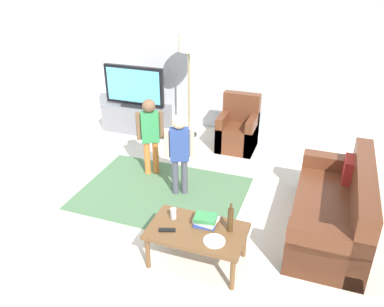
{
  "coord_description": "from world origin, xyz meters",
  "views": [
    {
      "loc": [
        1.51,
        -3.61,
        2.97
      ],
      "look_at": [
        0.0,
        0.6,
        0.65
      ],
      "focal_mm": 36.96,
      "sensor_mm": 36.0,
      "label": 1
    }
  ],
  "objects_px": {
    "couch": "(337,212)",
    "coffee_table": "(197,233)",
    "armchair": "(238,131)",
    "child_center": "(179,148)",
    "tv": "(134,87)",
    "floor_lamp": "(189,48)",
    "tv_remote": "(167,230)",
    "child_near_tv": "(150,130)",
    "book_stack": "(206,220)",
    "soda_can": "(173,213)",
    "bottle": "(230,219)",
    "tv_stand": "(137,118)",
    "plate": "(214,241)"
  },
  "relations": [
    {
      "from": "tv_stand",
      "to": "tv",
      "type": "distance_m",
      "value": 0.6
    },
    {
      "from": "floor_lamp",
      "to": "tv_stand",
      "type": "bearing_deg",
      "value": -170.94
    },
    {
      "from": "coffee_table",
      "to": "couch",
      "type": "bearing_deg",
      "value": 36.53
    },
    {
      "from": "child_near_tv",
      "to": "soda_can",
      "type": "distance_m",
      "value": 1.74
    },
    {
      "from": "child_near_tv",
      "to": "bottle",
      "type": "distance_m",
      "value": 2.13
    },
    {
      "from": "coffee_table",
      "to": "tv_remote",
      "type": "distance_m",
      "value": 0.31
    },
    {
      "from": "floor_lamp",
      "to": "child_near_tv",
      "type": "height_order",
      "value": "floor_lamp"
    },
    {
      "from": "tv",
      "to": "floor_lamp",
      "type": "bearing_deg",
      "value": 10.28
    },
    {
      "from": "couch",
      "to": "coffee_table",
      "type": "relative_size",
      "value": 1.8
    },
    {
      "from": "couch",
      "to": "bottle",
      "type": "xyz_separation_m",
      "value": [
        -1.04,
        -0.91,
        0.27
      ]
    },
    {
      "from": "floor_lamp",
      "to": "plate",
      "type": "height_order",
      "value": "floor_lamp"
    },
    {
      "from": "soda_can",
      "to": "armchair",
      "type": "bearing_deg",
      "value": 88.97
    },
    {
      "from": "tv_stand",
      "to": "child_center",
      "type": "height_order",
      "value": "child_center"
    },
    {
      "from": "child_center",
      "to": "bottle",
      "type": "distance_m",
      "value": 1.46
    },
    {
      "from": "child_near_tv",
      "to": "soda_can",
      "type": "height_order",
      "value": "child_near_tv"
    },
    {
      "from": "armchair",
      "to": "child_center",
      "type": "xyz_separation_m",
      "value": [
        -0.4,
        -1.63,
        0.39
      ]
    },
    {
      "from": "armchair",
      "to": "floor_lamp",
      "type": "relative_size",
      "value": 0.51
    },
    {
      "from": "couch",
      "to": "soda_can",
      "type": "xyz_separation_m",
      "value": [
        -1.66,
        -0.91,
        0.19
      ]
    },
    {
      "from": "book_stack",
      "to": "soda_can",
      "type": "bearing_deg",
      "value": -177.11
    },
    {
      "from": "tv",
      "to": "floor_lamp",
      "type": "xyz_separation_m",
      "value": [
        0.95,
        0.17,
        0.7
      ]
    },
    {
      "from": "tv",
      "to": "tv_remote",
      "type": "distance_m",
      "value": 3.52
    },
    {
      "from": "tv_stand",
      "to": "plate",
      "type": "height_order",
      "value": "tv_stand"
    },
    {
      "from": "soda_can",
      "to": "tv_remote",
      "type": "bearing_deg",
      "value": -84.81
    },
    {
      "from": "armchair",
      "to": "book_stack",
      "type": "height_order",
      "value": "armchair"
    },
    {
      "from": "armchair",
      "to": "child_center",
      "type": "relative_size",
      "value": 0.79
    },
    {
      "from": "couch",
      "to": "child_center",
      "type": "xyz_separation_m",
      "value": [
        -2.01,
        0.18,
        0.4
      ]
    },
    {
      "from": "tv_remote",
      "to": "plate",
      "type": "height_order",
      "value": "plate"
    },
    {
      "from": "armchair",
      "to": "child_center",
      "type": "distance_m",
      "value": 1.73
    },
    {
      "from": "coffee_table",
      "to": "bottle",
      "type": "xyz_separation_m",
      "value": [
        0.32,
        0.1,
        0.19
      ]
    },
    {
      "from": "coffee_table",
      "to": "book_stack",
      "type": "xyz_separation_m",
      "value": [
        0.06,
        0.12,
        0.1
      ]
    },
    {
      "from": "couch",
      "to": "soda_can",
      "type": "relative_size",
      "value": 15.0
    },
    {
      "from": "tv_remote",
      "to": "tv",
      "type": "bearing_deg",
      "value": 103.55
    },
    {
      "from": "tv",
      "to": "coffee_table",
      "type": "relative_size",
      "value": 1.1
    },
    {
      "from": "couch",
      "to": "book_stack",
      "type": "xyz_separation_m",
      "value": [
        -1.3,
        -0.89,
        0.18
      ]
    },
    {
      "from": "child_near_tv",
      "to": "child_center",
      "type": "xyz_separation_m",
      "value": [
        0.59,
        -0.37,
        -0.01
      ]
    },
    {
      "from": "soda_can",
      "to": "child_near_tv",
      "type": "bearing_deg",
      "value": 122.89
    },
    {
      "from": "child_center",
      "to": "coffee_table",
      "type": "height_order",
      "value": "child_center"
    },
    {
      "from": "floor_lamp",
      "to": "book_stack",
      "type": "bearing_deg",
      "value": -66.76
    },
    {
      "from": "tv",
      "to": "tv_remote",
      "type": "height_order",
      "value": "tv"
    },
    {
      "from": "plate",
      "to": "child_center",
      "type": "bearing_deg",
      "value": 123.74
    },
    {
      "from": "tv",
      "to": "armchair",
      "type": "relative_size",
      "value": 1.22
    },
    {
      "from": "tv",
      "to": "child_near_tv",
      "type": "xyz_separation_m",
      "value": [
        0.9,
        -1.28,
        -0.15
      ]
    },
    {
      "from": "floor_lamp",
      "to": "soda_can",
      "type": "distance_m",
      "value": 3.22
    },
    {
      "from": "couch",
      "to": "plate",
      "type": "height_order",
      "value": "couch"
    },
    {
      "from": "child_near_tv",
      "to": "bottle",
      "type": "relative_size",
      "value": 3.53
    },
    {
      "from": "tv_stand",
      "to": "plate",
      "type": "relative_size",
      "value": 5.45
    },
    {
      "from": "floor_lamp",
      "to": "book_stack",
      "type": "distance_m",
      "value": 3.32
    },
    {
      "from": "tv",
      "to": "plate",
      "type": "height_order",
      "value": "tv"
    },
    {
      "from": "soda_can",
      "to": "child_center",
      "type": "bearing_deg",
      "value": 107.93
    },
    {
      "from": "book_stack",
      "to": "plate",
      "type": "relative_size",
      "value": 1.16
    }
  ]
}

